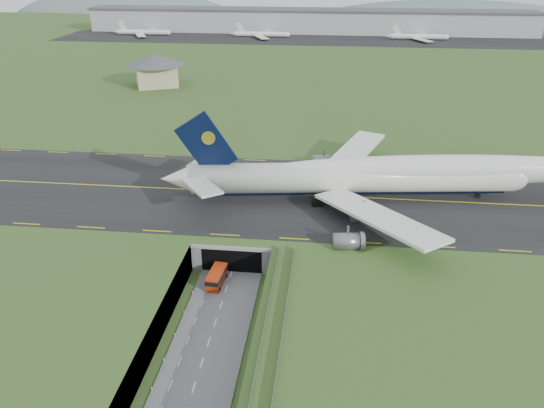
# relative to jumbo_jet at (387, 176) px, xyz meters

# --- Properties ---
(ground) EXTENTS (900.00, 900.00, 0.00)m
(ground) POSITION_rel_jumbo_jet_xyz_m (-31.22, -32.99, -11.86)
(ground) COLOR #385722
(ground) RESTS_ON ground
(airfield_deck) EXTENTS (800.00, 800.00, 6.00)m
(airfield_deck) POSITION_rel_jumbo_jet_xyz_m (-31.22, -32.99, -8.86)
(airfield_deck) COLOR gray
(airfield_deck) RESTS_ON ground
(trench_road) EXTENTS (12.00, 75.00, 0.20)m
(trench_road) POSITION_rel_jumbo_jet_xyz_m (-31.22, -40.49, -11.76)
(trench_road) COLOR slate
(trench_road) RESTS_ON ground
(taxiway) EXTENTS (800.00, 44.00, 0.18)m
(taxiway) POSITION_rel_jumbo_jet_xyz_m (-31.22, 0.01, -5.77)
(taxiway) COLOR black
(taxiway) RESTS_ON airfield_deck
(tunnel_portal) EXTENTS (17.00, 22.30, 6.00)m
(tunnel_portal) POSITION_rel_jumbo_jet_xyz_m (-31.22, -16.28, -8.53)
(tunnel_portal) COLOR gray
(tunnel_portal) RESTS_ON ground
(guideway) EXTENTS (3.00, 53.00, 7.05)m
(guideway) POSITION_rel_jumbo_jet_xyz_m (-20.22, -52.10, -6.54)
(guideway) COLOR #A8A8A3
(guideway) RESTS_ON ground
(jumbo_jet) EXTENTS (104.76, 65.06, 21.71)m
(jumbo_jet) POSITION_rel_jumbo_jet_xyz_m (0.00, 0.00, 0.00)
(jumbo_jet) COLOR white
(jumbo_jet) RESTS_ON ground
(shuttle_tram) EXTENTS (3.15, 7.02, 2.80)m
(shuttle_tram) POSITION_rel_jumbo_jet_xyz_m (-33.36, -29.29, -10.31)
(shuttle_tram) COLOR #B92D0C
(shuttle_tram) RESTS_ON ground
(service_building) EXTENTS (31.01, 31.01, 12.90)m
(service_building) POSITION_rel_jumbo_jet_xyz_m (-86.42, 103.69, 1.78)
(service_building) COLOR tan
(service_building) RESTS_ON ground
(cargo_terminal) EXTENTS (320.00, 67.00, 15.60)m
(cargo_terminal) POSITION_rel_jumbo_jet_xyz_m (-31.43, 266.42, 2.09)
(cargo_terminal) COLOR #B2B2B2
(cargo_terminal) RESTS_ON ground
(distant_hills) EXTENTS (700.00, 91.00, 60.00)m
(distant_hills) POSITION_rel_jumbo_jet_xyz_m (33.16, 397.01, -15.86)
(distant_hills) COLOR slate
(distant_hills) RESTS_ON ground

